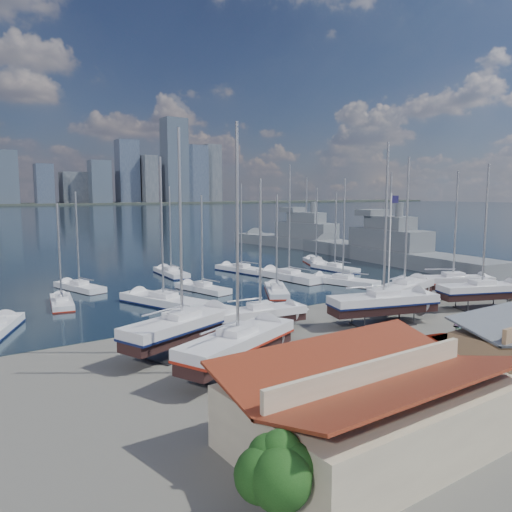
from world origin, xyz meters
TOP-DOWN VIEW (x-y plane):
  - ground at (0.00, -10.00)m, footprint 1400.00×1400.00m
  - shed_red at (-18.00, -26.00)m, footprint 14.70×9.45m
  - sailboat_cradle_0 at (-19.41, -7.18)m, footprint 11.45×6.70m
  - sailboat_cradle_1 at (-18.20, -13.57)m, footprint 11.27×6.98m
  - sailboat_cradle_2 at (-11.52, -6.78)m, footprint 8.70×3.37m
  - sailboat_cradle_3 at (0.64, -10.32)m, footprint 11.34×6.05m
  - sailboat_cradle_4 at (8.07, -6.81)m, footprint 10.63×5.45m
  - sailboat_cradle_5 at (14.84, -11.95)m, footprint 10.15×6.22m
  - sailboat_cradle_6 at (17.23, -6.73)m, footprint 9.51×7.20m
  - sailboat_moored_1 at (-23.27, 15.97)m, footprint 3.70×8.45m
  - sailboat_moored_2 at (-19.10, 24.12)m, footprint 4.78×9.34m
  - sailboat_moored_3 at (-13.66, 9.44)m, footprint 6.90×12.17m
  - sailboat_moored_4 at (-6.07, 14.16)m, footprint 4.20×8.99m
  - sailboat_moored_5 at (-4.01, 28.27)m, footprint 3.53×9.87m
  - sailboat_moored_6 at (0.99, 7.50)m, footprint 6.69×8.82m
  - sailboat_moored_7 at (8.85, 14.90)m, footprint 4.23×11.93m
  - sailboat_moored_8 at (6.83, 24.83)m, footprint 4.70×10.35m
  - sailboat_moored_9 at (12.62, 7.49)m, footprint 5.78×10.66m
  - sailboat_moored_10 at (20.39, 17.32)m, footprint 2.89×9.21m
  - sailboat_moored_11 at (22.54, 24.46)m, footprint 6.68×9.79m
  - naval_ship_east at (36.28, 19.70)m, footprint 13.19×47.72m
  - naval_ship_west at (39.08, 46.97)m, footprint 12.72×44.24m
  - car_a at (-12.52, -22.06)m, footprint 2.92×4.31m
  - car_b at (-4.91, -21.70)m, footprint 4.83×2.38m
  - car_c at (-1.89, -19.98)m, footprint 3.11×5.66m
  - car_d at (3.28, -19.21)m, footprint 3.53×5.04m
  - tree at (-25.95, -28.54)m, footprint 2.73×2.73m
  - flagpole at (3.30, -8.71)m, footprint 1.13×0.12m

SIDE VIEW (x-z plane):
  - ground at x=0.00m, z-range 0.00..0.00m
  - sailboat_moored_11 at x=22.54m, z-range -6.87..7.48m
  - sailboat_moored_5 at x=-4.01m, z-range -6.93..7.54m
  - sailboat_moored_10 at x=20.39m, z-range -6.51..7.12m
  - sailboat_moored_8 at x=6.83m, z-range -7.17..7.78m
  - sailboat_moored_6 at x=0.99m, z-range -6.29..6.90m
  - sailboat_moored_1 at x=-23.27m, z-range -5.80..6.42m
  - sailboat_moored_3 at x=-13.66m, z-range -8.47..9.09m
  - sailboat_moored_9 at x=12.62m, z-range -7.43..8.08m
  - sailboat_moored_2 at x=-19.10m, z-range -6.47..7.11m
  - sailboat_moored_4 at x=-6.07m, z-range -6.23..6.87m
  - sailboat_moored_7 at x=8.85m, z-range -8.51..9.16m
  - car_d at x=3.28m, z-range 0.00..1.36m
  - car_a at x=-12.52m, z-range 0.00..1.36m
  - car_c at x=-1.89m, z-range 0.00..1.50m
  - car_b at x=-4.91m, z-range 0.00..1.52m
  - naval_ship_west at x=39.08m, z-range -7.30..10.63m
  - naval_ship_east at x=36.28m, z-range -7.46..10.79m
  - sailboat_cradle_2 at x=-11.52m, z-range -5.02..8.97m
  - sailboat_cradle_6 at x=17.23m, z-range -5.66..9.74m
  - sailboat_cradle_5 at x=14.84m, z-range -5.89..10.02m
  - sailboat_cradle_4 at x=8.07m, z-range -6.22..10.44m
  - sailboat_cradle_3 at x=0.64m, z-range -6.61..10.91m
  - sailboat_cradle_1 at x=-18.20m, z-range -6.62..10.92m
  - sailboat_cradle_0 at x=-19.41m, z-range -6.71..11.03m
  - shed_red at x=-18.00m, z-range 0.07..4.57m
  - tree at x=-25.95m, z-range 0.57..4.46m
  - flagpole at x=3.30m, z-range 1.02..13.81m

